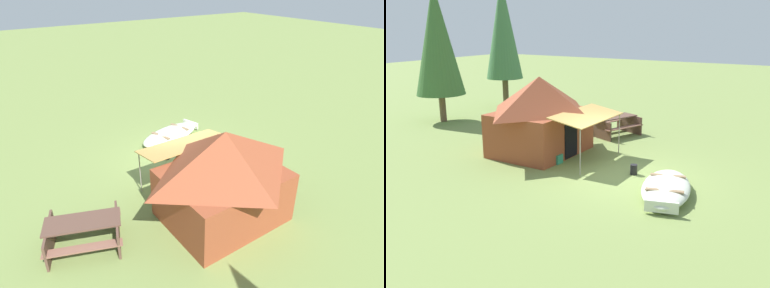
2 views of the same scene
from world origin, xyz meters
TOP-DOWN VIEW (x-y plane):
  - ground_plane at (0.00, 0.00)m, footprint 80.00×80.00m
  - beached_rowboat at (-0.71, -1.68)m, footprint 3.16×2.03m
  - canvas_cabin_tent at (0.76, 3.54)m, footprint 3.42×3.92m
  - picnic_table at (4.36, 2.46)m, footprint 2.26×2.01m
  - cooler_box at (0.03, 2.46)m, footprint 0.33×0.48m
  - fuel_can at (0.34, -0.26)m, footprint 0.26×0.26m
  - pine_tree_back_right at (6.85, 10.39)m, footprint 1.94×1.94m
  - pine_tree_far_center at (2.52, 10.51)m, footprint 2.21×2.21m

SIDE VIEW (x-z plane):
  - ground_plane at x=0.00m, z-range 0.00..0.00m
  - cooler_box at x=0.03m, z-range 0.00..0.30m
  - fuel_can at x=0.34m, z-range 0.00..0.31m
  - beached_rowboat at x=-0.71m, z-range 0.01..0.39m
  - picnic_table at x=4.36m, z-range 0.10..0.88m
  - canvas_cabin_tent at x=0.76m, z-range 0.05..2.75m
  - pine_tree_far_center at x=2.52m, z-range 0.62..6.82m
  - pine_tree_back_right at x=6.85m, z-range 0.76..7.55m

